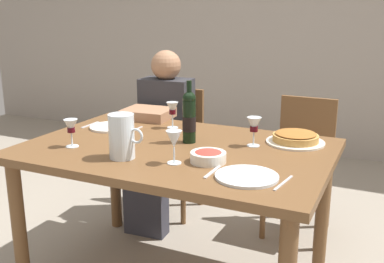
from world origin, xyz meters
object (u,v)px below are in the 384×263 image
(diner_left, at_px, (160,134))
(baked_tart, at_px, (295,138))
(chair_left, at_px, (175,142))
(dinner_plate_left_setting, at_px, (111,127))
(dinner_plate_right_setting, at_px, (247,176))
(wine_bottle, at_px, (189,117))
(wine_glass_left_diner, at_px, (71,128))
(dining_table, at_px, (176,164))
(salad_bowl, at_px, (208,156))
(wine_glass_centre, at_px, (254,126))
(wine_glass_right_diner, at_px, (174,140))
(water_pitcher, at_px, (122,139))
(chair_right, at_px, (302,157))
(wine_glass_spare, at_px, (172,110))

(diner_left, bearing_deg, baked_tart, 158.09)
(chair_left, height_order, diner_left, diner_left)
(dinner_plate_left_setting, distance_m, dinner_plate_right_setting, 1.05)
(wine_bottle, bearing_deg, wine_glass_left_diner, -147.31)
(dining_table, distance_m, wine_bottle, 0.25)
(salad_bowl, height_order, dinner_plate_right_setting, salad_bowl)
(dining_table, relative_size, wine_glass_centre, 10.19)
(wine_glass_right_diner, bearing_deg, water_pitcher, -173.14)
(wine_glass_right_diner, bearing_deg, salad_bowl, 30.88)
(chair_left, relative_size, chair_right, 1.00)
(dinner_plate_right_setting, bearing_deg, chair_left, 128.65)
(wine_glass_centre, bearing_deg, dining_table, -153.77)
(wine_glass_centre, xyz_separation_m, wine_glass_spare, (-0.53, 0.15, 0.00))
(dining_table, height_order, chair_left, chair_left)
(dinner_plate_right_setting, xyz_separation_m, chair_left, (-0.91, 1.14, -0.27))
(wine_bottle, distance_m, dinner_plate_right_setting, 0.58)
(water_pitcher, height_order, wine_glass_right_diner, water_pitcher)
(dining_table, height_order, chair_right, chair_right)
(wine_glass_centre, xyz_separation_m, chair_left, (-0.80, 0.70, -0.37))
(salad_bowl, bearing_deg, wine_bottle, 130.17)
(baked_tart, distance_m, dinner_plate_left_setting, 1.04)
(baked_tart, relative_size, diner_left, 0.26)
(water_pitcher, xyz_separation_m, wine_glass_spare, (-0.04, 0.58, 0.02))
(dinner_plate_left_setting, bearing_deg, water_pitcher, -50.25)
(baked_tart, distance_m, wine_glass_spare, 0.71)
(water_pitcher, bearing_deg, diner_left, 108.54)
(wine_glass_right_diner, distance_m, wine_glass_centre, 0.47)
(dinner_plate_right_setting, bearing_deg, wine_glass_left_diner, 177.02)
(wine_glass_centre, xyz_separation_m, chair_right, (0.11, 0.74, -0.37))
(water_pitcher, bearing_deg, salad_bowl, 15.86)
(salad_bowl, xyz_separation_m, wine_glass_right_diner, (-0.13, -0.08, 0.08))
(baked_tart, xyz_separation_m, salad_bowl, (-0.29, -0.46, 0.00))
(water_pitcher, distance_m, baked_tart, 0.88)
(salad_bowl, distance_m, wine_glass_left_diner, 0.71)
(wine_glass_left_diner, xyz_separation_m, wine_glass_centre, (0.81, 0.39, 0.00))
(salad_bowl, height_order, chair_right, chair_right)
(dining_table, bearing_deg, wine_glass_right_diner, -65.33)
(wine_glass_right_diner, bearing_deg, wine_glass_left_diner, 178.84)
(wine_glass_centre, bearing_deg, dinner_plate_left_setting, 179.91)
(baked_tart, xyz_separation_m, wine_glass_centre, (-0.18, -0.14, 0.08))
(baked_tart, xyz_separation_m, dinner_plate_right_setting, (-0.07, -0.58, -0.02))
(water_pitcher, distance_m, wine_glass_centre, 0.65)
(water_pitcher, xyz_separation_m, dinner_plate_right_setting, (0.60, -0.01, -0.08))
(dining_table, xyz_separation_m, chair_right, (0.45, 0.91, -0.17))
(chair_left, bearing_deg, salad_bowl, 120.70)
(wine_glass_centre, distance_m, chair_right, 0.83)
(diner_left, distance_m, chair_right, 0.94)
(wine_glass_left_diner, relative_size, wine_glass_spare, 0.93)
(wine_glass_spare, bearing_deg, wine_glass_right_diner, -62.17)
(dining_table, bearing_deg, baked_tart, 30.53)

